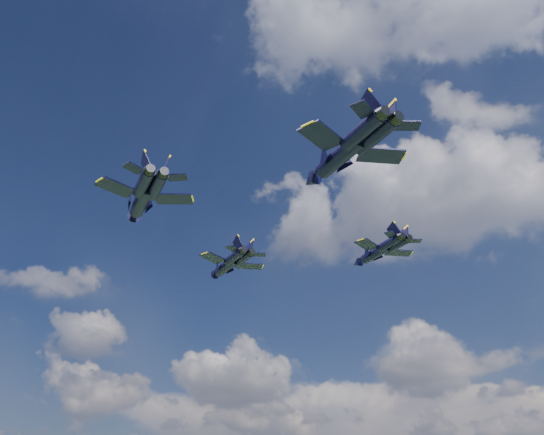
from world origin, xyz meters
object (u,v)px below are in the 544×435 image
(jet_lead, at_px, (225,266))
(jet_right, at_px, (374,253))
(jet_slot, at_px, (337,158))
(jet_left, at_px, (141,202))

(jet_lead, bearing_deg, jet_right, -48.61)
(jet_lead, relative_size, jet_slot, 0.86)
(jet_left, bearing_deg, jet_right, 5.93)
(jet_right, bearing_deg, jet_lead, 132.02)
(jet_left, height_order, jet_slot, jet_slot)
(jet_slot, bearing_deg, jet_right, 44.84)
(jet_lead, height_order, jet_right, jet_lead)
(jet_right, xyz_separation_m, jet_slot, (5.50, -30.15, -1.17))
(jet_left, distance_m, jet_slot, 26.73)
(jet_lead, bearing_deg, jet_left, -138.94)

